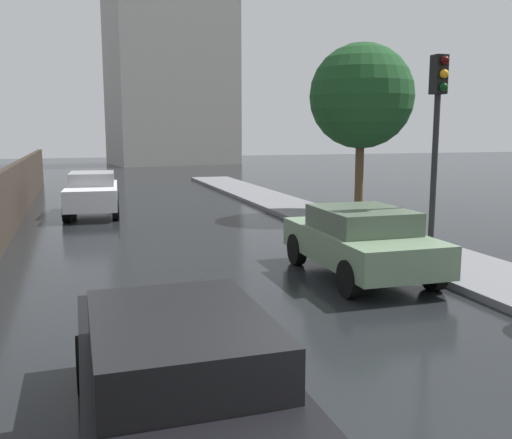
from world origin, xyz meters
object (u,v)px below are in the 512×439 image
at_px(street_tree_near, 361,97).
at_px(car_green_mid_road, 360,240).
at_px(car_white_near_kerb, 92,193).
at_px(car_black_far_ahead, 178,378).
at_px(traffic_light, 437,122).

bearing_deg(street_tree_near, car_green_mid_road, -117.60).
distance_m(car_white_near_kerb, car_green_mid_road, 11.34).
relative_size(car_black_far_ahead, traffic_light, 1.05).
bearing_deg(car_green_mid_road, car_white_near_kerb, 116.22).
xyz_separation_m(car_white_near_kerb, car_black_far_ahead, (0.29, -15.39, -0.06)).
xyz_separation_m(car_black_far_ahead, street_tree_near, (8.39, 12.49, 3.30)).
bearing_deg(car_white_near_kerb, street_tree_near, 165.45).
height_order(car_white_near_kerb, street_tree_near, street_tree_near).
bearing_deg(car_white_near_kerb, car_black_far_ahead, 95.03).
xyz_separation_m(car_green_mid_road, car_black_far_ahead, (-4.54, -5.13, -0.03)).
bearing_deg(car_black_far_ahead, car_white_near_kerb, -88.95).
height_order(car_green_mid_road, car_black_far_ahead, car_green_mid_road).
height_order(car_green_mid_road, traffic_light, traffic_light).
distance_m(car_white_near_kerb, traffic_light, 12.45).
bearing_deg(traffic_light, car_white_near_kerb, 121.22).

